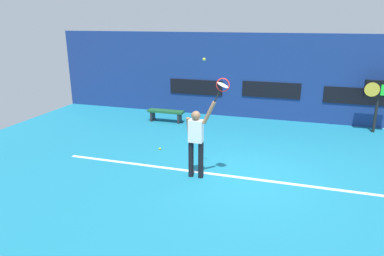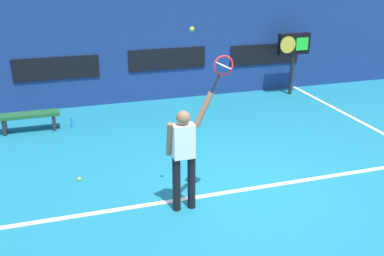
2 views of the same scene
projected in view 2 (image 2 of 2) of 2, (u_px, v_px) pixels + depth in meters
name	position (u px, v px, depth m)	size (l,w,h in m)	color
ground_plane	(244.00, 186.00, 8.01)	(18.00, 18.00, 0.00)	teal
back_wall	(166.00, 41.00, 12.41)	(18.00, 0.20, 3.28)	navy
sponsor_banner_center	(167.00, 59.00, 12.48)	(2.20, 0.03, 0.60)	black
sponsor_banner_portside	(56.00, 68.00, 11.67)	(2.20, 0.03, 0.60)	black
sponsor_banner_starboard	(265.00, 54.00, 13.32)	(2.20, 0.03, 0.60)	black
court_baseline	(247.00, 189.00, 7.89)	(10.00, 0.10, 0.01)	white
court_sideline	(366.00, 124.00, 10.92)	(0.10, 7.00, 0.01)	white
tennis_player	(184.00, 152.00, 6.95)	(0.73, 0.31, 1.96)	black
tennis_racket	(223.00, 68.00, 6.65)	(0.42, 0.27, 0.62)	black
tennis_ball	(192.00, 29.00, 6.39)	(0.07, 0.07, 0.07)	#CCE033
scoreboard_clock	(294.00, 47.00, 12.86)	(0.96, 0.20, 1.80)	black
court_bench	(29.00, 118.00, 10.40)	(1.40, 0.36, 0.45)	#1E592D
water_bottle	(72.00, 122.00, 10.74)	(0.07, 0.07, 0.24)	#338CD8
spare_ball	(79.00, 179.00, 8.19)	(0.07, 0.07, 0.07)	#CCE033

